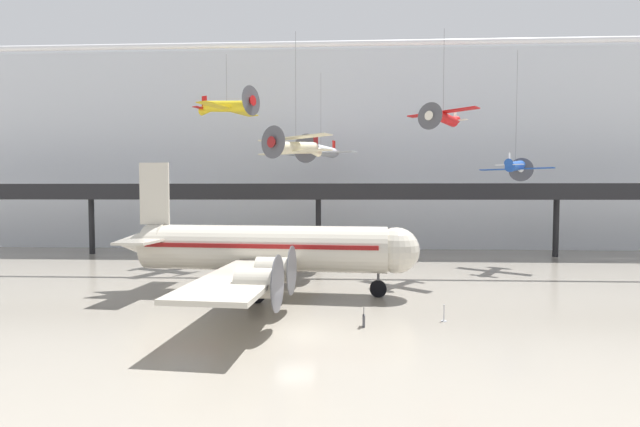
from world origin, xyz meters
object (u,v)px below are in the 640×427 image
(stanchion_barrier, at_px, (444,316))
(info_sign_pedestal, at_px, (364,319))
(suspended_plane_silver_racer, at_px, (321,151))
(suspended_plane_yellow_lowwing, at_px, (227,107))
(suspended_plane_cream_biplane, at_px, (296,147))
(suspended_plane_red_highwing, at_px, (443,117))
(suspended_plane_blue_trainer, at_px, (515,166))
(airliner_silver_main, at_px, (262,249))

(stanchion_barrier, height_order, info_sign_pedestal, info_sign_pedestal)
(suspended_plane_silver_racer, distance_m, suspended_plane_yellow_lowwing, 13.19)
(suspended_plane_cream_biplane, distance_m, info_sign_pedestal, 20.44)
(suspended_plane_cream_biplane, distance_m, suspended_plane_red_highwing, 14.28)
(suspended_plane_silver_racer, bearing_deg, suspended_plane_blue_trainer, 96.45)
(suspended_plane_cream_biplane, height_order, stanchion_barrier, suspended_plane_cream_biplane)
(suspended_plane_red_highwing, bearing_deg, suspended_plane_silver_racer, -98.36)
(suspended_plane_red_highwing, distance_m, info_sign_pedestal, 23.22)
(suspended_plane_cream_biplane, height_order, suspended_plane_blue_trainer, suspended_plane_cream_biplane)
(airliner_silver_main, xyz_separation_m, stanchion_barrier, (12.70, -6.91, -3.30))
(suspended_plane_cream_biplane, relative_size, info_sign_pedestal, 9.80)
(suspended_plane_cream_biplane, bearing_deg, suspended_plane_yellow_lowwing, -93.93)
(suspended_plane_blue_trainer, distance_m, info_sign_pedestal, 29.75)
(suspended_plane_yellow_lowwing, xyz_separation_m, info_sign_pedestal, (14.15, -22.64, -17.37))
(suspended_plane_yellow_lowwing, distance_m, stanchion_barrier, 33.65)
(suspended_plane_cream_biplane, height_order, suspended_plane_red_highwing, suspended_plane_red_highwing)
(suspended_plane_blue_trainer, distance_m, stanchion_barrier, 26.10)
(stanchion_barrier, relative_size, info_sign_pedestal, 0.87)
(airliner_silver_main, relative_size, suspended_plane_cream_biplane, 2.36)
(airliner_silver_main, distance_m, info_sign_pedestal, 11.63)
(suspended_plane_red_highwing, bearing_deg, info_sign_pedestal, 12.52)
(suspended_plane_yellow_lowwing, bearing_deg, info_sign_pedestal, -33.25)
(suspended_plane_cream_biplane, bearing_deg, airliner_silver_main, 20.95)
(suspended_plane_red_highwing, xyz_separation_m, stanchion_barrier, (-3.26, -14.51, -14.96))
(suspended_plane_cream_biplane, bearing_deg, suspended_plane_blue_trainer, 140.62)
(suspended_plane_yellow_lowwing, height_order, stanchion_barrier, suspended_plane_yellow_lowwing)
(suspended_plane_cream_biplane, distance_m, suspended_plane_yellow_lowwing, 12.30)
(suspended_plane_silver_racer, xyz_separation_m, suspended_plane_blue_trainer, (21.32, -8.01, -2.58))
(suspended_plane_silver_racer, bearing_deg, info_sign_pedestal, 34.37)
(airliner_silver_main, height_order, suspended_plane_cream_biplane, suspended_plane_cream_biplane)
(suspended_plane_red_highwing, bearing_deg, stanchion_barrier, 27.70)
(suspended_plane_red_highwing, xyz_separation_m, suspended_plane_blue_trainer, (9.17, 5.83, -4.31))
(suspended_plane_cream_biplane, bearing_deg, suspended_plane_silver_racer, -151.53)
(suspended_plane_silver_racer, height_order, suspended_plane_blue_trainer, suspended_plane_silver_racer)
(airliner_silver_main, relative_size, stanchion_barrier, 26.67)
(suspended_plane_silver_racer, bearing_deg, suspended_plane_yellow_lowwing, -28.88)
(airliner_silver_main, xyz_separation_m, suspended_plane_yellow_lowwing, (-6.53, 14.44, 14.20))
(suspended_plane_red_highwing, relative_size, info_sign_pedestal, 7.80)
(suspended_plane_red_highwing, distance_m, suspended_plane_yellow_lowwing, 23.65)
(suspended_plane_yellow_lowwing, relative_size, info_sign_pedestal, 7.12)
(suspended_plane_blue_trainer, height_order, info_sign_pedestal, suspended_plane_blue_trainer)
(suspended_plane_silver_racer, distance_m, suspended_plane_blue_trainer, 22.92)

